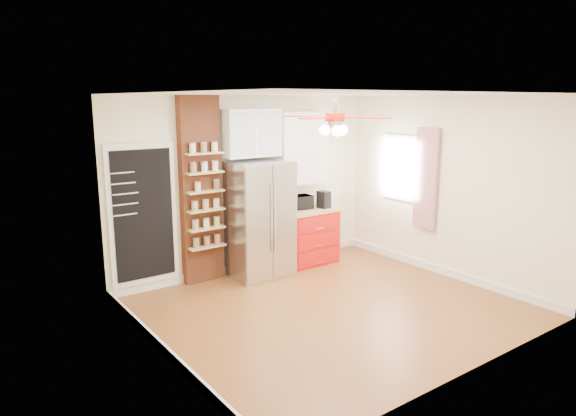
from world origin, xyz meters
TOP-DOWN VIEW (x-y plane):
  - floor at (0.00, 0.00)m, footprint 4.50×4.50m
  - ceiling at (0.00, 0.00)m, footprint 4.50×4.50m
  - wall_back at (0.00, 2.00)m, footprint 4.50×0.02m
  - wall_front at (0.00, -2.00)m, footprint 4.50×0.02m
  - wall_left at (-2.25, 0.00)m, footprint 0.02×4.00m
  - wall_right at (2.25, 0.00)m, footprint 0.02×4.00m
  - chalkboard at (-1.70, 1.96)m, footprint 0.95×0.05m
  - brick_pillar at (-0.85, 1.92)m, footprint 0.60×0.16m
  - fridge at (-0.05, 1.63)m, footprint 0.90×0.70m
  - upper_glass_cabinet at (-0.05, 1.82)m, footprint 0.90×0.35m
  - red_cabinet at (0.92, 1.68)m, footprint 0.94×0.64m
  - upper_shelf_unit at (0.92, 1.85)m, footprint 0.90×0.30m
  - window at (2.23, 0.90)m, footprint 0.04×0.75m
  - curtain at (2.18, 0.35)m, footprint 0.06×0.40m
  - ceiling_fan at (0.00, 0.00)m, footprint 1.40×1.40m
  - toaster_oven at (0.83, 1.77)m, footprint 0.42×0.30m
  - coffee_maker at (1.19, 1.60)m, footprint 0.16×0.20m
  - canister_left at (1.29, 1.60)m, footprint 0.10×0.10m
  - canister_right at (1.29, 1.69)m, footprint 0.12×0.12m
  - pantry_jar_oats at (-0.96, 1.78)m, footprint 0.10×0.10m
  - pantry_jar_beans at (-0.66, 1.80)m, footprint 0.12×0.12m

SIDE VIEW (x-z plane):
  - floor at x=0.00m, z-range 0.00..0.00m
  - red_cabinet at x=0.92m, z-range 0.00..0.90m
  - fridge at x=-0.05m, z-range 0.00..1.75m
  - canister_left at x=1.29m, z-range 0.90..1.02m
  - canister_right at x=1.29m, z-range 0.90..1.02m
  - toaster_oven at x=0.83m, z-range 0.90..1.12m
  - coffee_maker at x=1.19m, z-range 0.90..1.18m
  - chalkboard at x=-1.70m, z-range 0.12..2.08m
  - wall_back at x=0.00m, z-range 0.00..2.70m
  - wall_front at x=0.00m, z-range 0.00..2.70m
  - wall_left at x=-2.25m, z-range 0.00..2.70m
  - wall_right at x=2.25m, z-range 0.00..2.70m
  - brick_pillar at x=-0.85m, z-range 0.00..2.70m
  - pantry_jar_oats at x=-0.96m, z-range 1.37..1.50m
  - pantry_jar_beans at x=-0.66m, z-range 1.37..1.50m
  - curtain at x=2.18m, z-range 0.67..2.23m
  - window at x=2.23m, z-range 1.02..2.08m
  - upper_shelf_unit at x=0.92m, z-range 1.30..2.45m
  - upper_glass_cabinet at x=-0.05m, z-range 1.80..2.50m
  - ceiling_fan at x=0.00m, z-range 2.20..2.65m
  - ceiling at x=0.00m, z-range 2.70..2.70m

